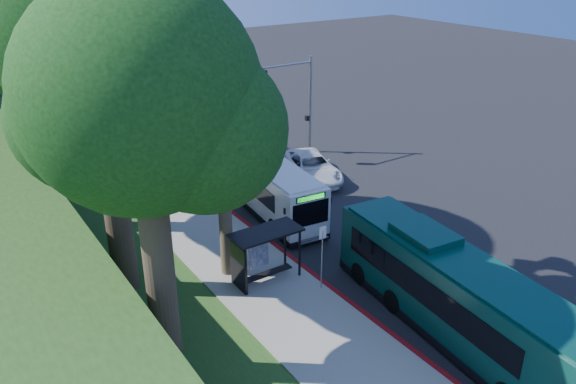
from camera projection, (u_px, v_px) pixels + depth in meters
ground at (344, 218)px, 31.52m from camera, size 140.00×140.00×0.00m
sidewalk at (230, 254)px, 27.78m from camera, size 4.50×70.00×0.12m
red_curb at (315, 276)px, 25.92m from camera, size 0.25×30.00×0.13m
grass_verge at (85, 245)px, 28.68m from camera, size 8.00×70.00×0.06m
bus_shelter at (260, 247)px, 24.92m from camera, size 3.20×1.51×2.55m
stop_sign_pole at (322, 249)px, 24.13m from camera, size 0.35×0.06×3.17m
traffic_signal_pole at (299, 95)px, 39.22m from camera, size 4.10×0.30×7.00m
tree_0 at (95, 31)px, 20.63m from camera, size 8.40×8.00×15.70m
tree_2 at (26, 10)px, 33.32m from camera, size 8.82×8.40×15.12m
tree_6 at (145, 109)px, 16.43m from camera, size 7.56×7.20×13.74m
white_bus at (262, 179)px, 32.49m from camera, size 3.44×11.19×3.28m
teal_bus at (454, 293)px, 21.69m from camera, size 3.82×12.40×3.64m
pickup at (311, 167)px, 36.46m from camera, size 4.20×6.43×1.64m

